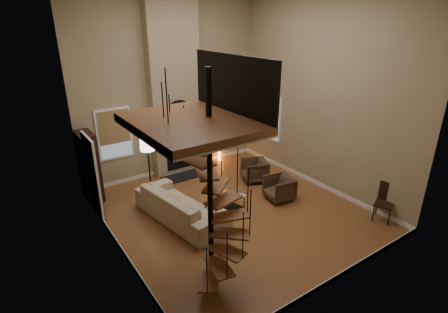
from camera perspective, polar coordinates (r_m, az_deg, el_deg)
ground at (r=9.23m, az=1.42°, el=-8.90°), size 6.00×6.50×0.01m
back_wall at (r=10.91m, az=-8.65°, el=11.26°), size 6.00×0.02×5.50m
front_wall at (r=5.97m, az=20.20°, el=1.25°), size 6.00×0.02×5.50m
left_wall at (r=6.91m, az=-19.06°, el=4.14°), size 0.02×6.50×5.50m
right_wall at (r=10.18m, az=15.63°, el=9.96°), size 0.02×6.50×5.50m
baseboard_back at (r=11.69m, az=-7.89°, el=-1.81°), size 6.00×0.02×0.12m
baseboard_front at (r=7.31m, az=17.27°, el=-18.86°), size 6.00×0.02×0.12m
baseboard_left at (r=8.10m, az=-16.60°, el=-14.26°), size 0.02×6.50×0.12m
baseboard_right at (r=11.02m, az=14.19°, el=-3.84°), size 0.02×6.50×0.12m
chimney_breast at (r=10.74m, az=-8.19°, el=11.12°), size 1.60×0.38×5.50m
hearth at (r=11.16m, az=-6.31°, el=-3.15°), size 1.50×0.60×0.04m
firebox at (r=11.18m, az=-7.13°, el=-0.17°), size 0.95×0.02×0.72m
mantel at (r=10.91m, az=-7.08°, el=2.63°), size 1.70×0.18×0.06m
mirror_frame at (r=10.72m, az=-7.43°, el=6.75°), size 0.94×0.10×0.94m
mirror_disc at (r=10.73m, az=-7.45°, el=6.76°), size 0.80×0.01×0.80m
vase_left at (r=10.67m, az=-9.83°, el=2.90°), size 0.24×0.24×0.25m
vase_right at (r=11.17m, az=-4.48°, el=3.92°), size 0.20×0.20×0.21m
window_back at (r=10.49m, az=-17.57°, el=3.69°), size 1.02×0.06×1.52m
window_right at (r=11.77m, az=7.62°, el=6.48°), size 0.06×1.02×1.52m
entry_door at (r=9.16m, az=-20.69°, el=-3.23°), size 0.10×1.05×2.16m
loft at (r=5.51m, az=-4.68°, el=6.22°), size 1.70×2.20×1.09m
spiral_stair at (r=6.19m, az=-2.19°, el=-6.44°), size 1.47×1.47×4.06m
hutch at (r=10.11m, az=-21.29°, el=-1.57°), size 0.41×0.86×1.93m
sofa at (r=8.74m, az=-7.25°, el=-7.96°), size 1.46×2.78×0.77m
armchair_near at (r=10.72m, az=5.38°, el=-2.24°), size 0.95×0.93×0.67m
armchair_far at (r=9.73m, az=9.40°, el=-5.07°), size 0.83×0.81×0.65m
coffee_table at (r=8.97m, az=0.23°, el=-7.73°), size 1.23×0.85×0.43m
bowl at (r=8.90m, az=0.05°, el=-6.40°), size 0.42×0.42×0.10m
book at (r=8.96m, az=2.64°, el=-6.49°), size 0.30×0.33×0.03m
floor_lamp at (r=9.56m, az=-12.45°, el=1.15°), size 0.39×0.39×1.71m
accent_lamp at (r=12.23m, az=-0.65°, el=0.46°), size 0.14×0.14×0.52m
side_chair at (r=9.52m, az=25.03°, el=-6.48°), size 0.56×0.55×0.94m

